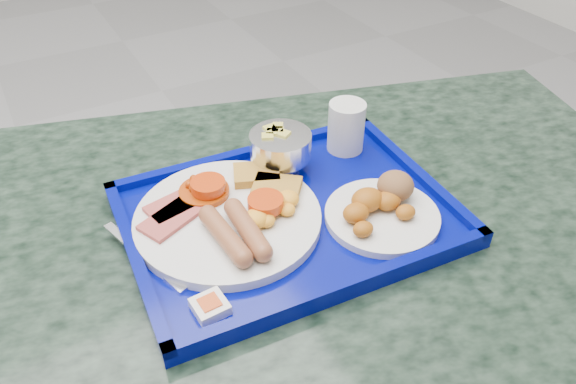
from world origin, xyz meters
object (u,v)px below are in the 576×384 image
at_px(tray, 288,216).
at_px(fruit_bowl, 280,146).
at_px(juice_cup, 346,125).
at_px(bread_plate, 382,207).
at_px(main_plate, 233,213).
at_px(table, 310,307).

bearing_deg(tray, fruit_bowl, 67.19).
xyz_separation_m(tray, juice_cup, (0.17, 0.10, 0.05)).
bearing_deg(bread_plate, juice_cup, 73.41).
bearing_deg(bread_plate, main_plate, 153.69).
distance_m(tray, fruit_bowl, 0.12).
height_order(table, fruit_bowl, fruit_bowl).
height_order(tray, juice_cup, juice_cup).
distance_m(tray, main_plate, 0.08).
distance_m(table, main_plate, 0.25).
distance_m(tray, juice_cup, 0.21).
bearing_deg(fruit_bowl, bread_plate, -67.59).
bearing_deg(fruit_bowl, main_plate, -146.72).
relative_size(main_plate, fruit_bowl, 2.73).
xyz_separation_m(tray, fruit_bowl, (0.04, 0.10, 0.05)).
height_order(table, juice_cup, juice_cup).
distance_m(fruit_bowl, juice_cup, 0.13).
bearing_deg(juice_cup, table, -137.59).
distance_m(main_plate, juice_cup, 0.26).
bearing_deg(juice_cup, main_plate, -162.30).
xyz_separation_m(table, fruit_bowl, (0.01, 0.13, 0.25)).
height_order(table, tray, tray).
bearing_deg(tray, main_plate, 163.12).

